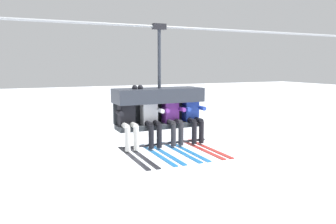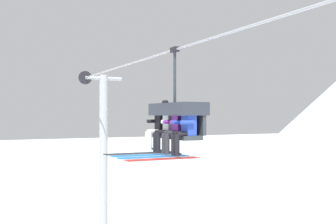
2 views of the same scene
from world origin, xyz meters
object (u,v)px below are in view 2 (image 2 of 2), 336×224
(lift_tower_near, at_px, (103,161))
(skier_black, at_px, (157,126))
(skier_white, at_px, (165,126))
(skier_purple, at_px, (174,128))
(chairlift_chair, at_px, (177,115))
(skier_blue, at_px, (184,128))

(lift_tower_near, bearing_deg, skier_black, -6.86)
(skier_black, bearing_deg, lift_tower_near, 173.14)
(skier_white, distance_m, skier_purple, 0.50)
(skier_purple, bearing_deg, skier_black, 179.60)
(chairlift_chair, xyz_separation_m, skier_blue, (0.74, -0.22, -0.30))
(chairlift_chair, height_order, skier_purple, chairlift_chair)
(skier_white, height_order, skier_purple, skier_white)
(chairlift_chair, bearing_deg, skier_blue, -16.52)
(skier_white, height_order, skier_blue, skier_white)
(chairlift_chair, distance_m, skier_blue, 0.83)
(skier_black, xyz_separation_m, skier_white, (0.49, 0.00, 0.00))
(skier_black, bearing_deg, chairlift_chair, 16.11)
(lift_tower_near, xyz_separation_m, skier_purple, (8.65, -0.93, 1.68))
(skier_black, distance_m, skier_white, 0.49)
(skier_white, bearing_deg, skier_blue, -0.39)
(chairlift_chair, xyz_separation_m, skier_black, (-0.74, -0.21, -0.28))
(chairlift_chair, relative_size, skier_black, 1.46)
(chairlift_chair, bearing_deg, skier_black, -163.89)
(lift_tower_near, bearing_deg, chairlift_chair, -4.82)
(chairlift_chair, xyz_separation_m, skier_purple, (0.25, -0.22, -0.30))
(chairlift_chair, bearing_deg, skier_white, -139.60)
(skier_white, bearing_deg, chairlift_chair, 40.40)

